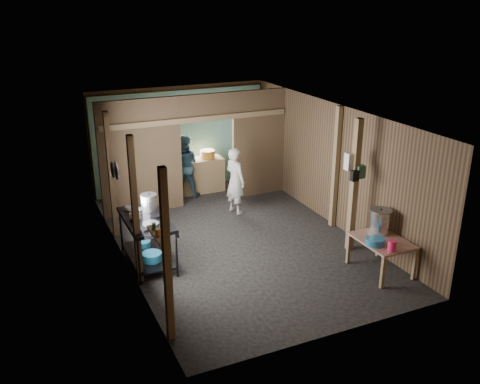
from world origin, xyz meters
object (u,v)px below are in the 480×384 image
stock_pot (380,222)px  cook (235,181)px  prep_table (381,255)px  pink_bucket (392,246)px  gas_range (147,241)px  yellow_tub (207,154)px  stove_pot_large (149,202)px

stock_pot → cook: cook is taller
prep_table → stock_pot: size_ratio=2.26×
stock_pot → pink_bucket: bearing=-111.7°
gas_range → yellow_tub: 4.04m
gas_range → yellow_tub: size_ratio=4.18×
stove_pot_large → pink_bucket: 4.41m
gas_range → stock_pot: bearing=-24.1°
yellow_tub → prep_table: bearing=-76.0°
prep_table → stock_pot: stock_pot is taller
gas_range → cook: (2.45, 1.58, 0.31)m
pink_bucket → yellow_tub: size_ratio=0.48×
pink_bucket → stove_pot_large: bearing=140.9°
prep_table → yellow_tub: 5.40m
prep_table → stock_pot: 0.61m
gas_range → stock_pot: stock_pot is taller
stove_pot_large → yellow_tub: stove_pot_large is taller
stove_pot_large → yellow_tub: (2.24, 2.82, -0.09)m
yellow_tub → cook: bearing=-88.4°
cook → pink_bucket: bearing=178.9°
prep_table → cook: bearing=109.3°
prep_table → pink_bucket: size_ratio=5.99×
pink_bucket → cook: size_ratio=0.12×
yellow_tub → gas_range: bearing=-127.0°
yellow_tub → pink_bucket: bearing=-78.1°
stock_pot → pink_bucket: (-0.27, -0.67, -0.12)m
gas_range → pink_bucket: size_ratio=8.75×
stove_pot_large → pink_bucket: bearing=-39.1°
stock_pot → cook: (-1.40, 3.31, -0.07)m
prep_table → pink_bucket: bearing=-107.6°
prep_table → yellow_tub: (-1.30, 5.20, 0.64)m
stove_pot_large → pink_bucket: size_ratio=1.80×
stove_pot_large → cook: (2.28, 1.20, -0.29)m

